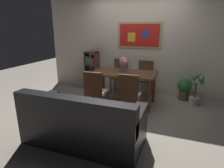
% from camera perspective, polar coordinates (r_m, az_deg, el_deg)
% --- Properties ---
extents(ground_plane, '(12.00, 12.00, 0.00)m').
position_cam_1_polar(ground_plane, '(4.14, 2.23, -7.95)').
color(ground_plane, gray).
extents(wall_back_with_painting, '(5.20, 0.14, 2.60)m').
position_cam_1_polar(wall_back_with_painting, '(5.17, 7.53, 11.84)').
color(wall_back_with_painting, beige).
rests_on(wall_back_with_painting, ground_plane).
extents(dining_table, '(1.46, 0.81, 0.75)m').
position_cam_1_polar(dining_table, '(4.33, 3.55, 2.24)').
color(dining_table, brown).
rests_on(dining_table, ground_plane).
extents(dining_chair_far_left, '(0.40, 0.41, 0.91)m').
position_cam_1_polar(dining_chair_far_left, '(5.16, 2.32, 3.33)').
color(dining_chair_far_left, brown).
rests_on(dining_chair_far_left, ground_plane).
extents(dining_chair_near_right, '(0.40, 0.41, 0.91)m').
position_cam_1_polar(dining_chair_near_right, '(3.60, 5.33, -2.63)').
color(dining_chair_near_right, brown).
rests_on(dining_chair_near_right, ground_plane).
extents(dining_chair_near_left, '(0.40, 0.41, 0.91)m').
position_cam_1_polar(dining_chair_near_left, '(3.79, -5.07, -1.63)').
color(dining_chair_near_left, brown).
rests_on(dining_chair_near_left, ground_plane).
extents(dining_chair_far_right, '(0.40, 0.41, 0.91)m').
position_cam_1_polar(dining_chair_far_right, '(4.95, 9.89, 2.52)').
color(dining_chair_far_right, brown).
rests_on(dining_chair_far_right, ground_plane).
extents(leather_couch, '(1.80, 0.84, 0.84)m').
position_cam_1_polar(leather_couch, '(2.96, -9.04, -12.04)').
color(leather_couch, black).
rests_on(leather_couch, ground_plane).
extents(bookshelf, '(0.36, 0.28, 1.09)m').
position_cam_1_polar(bookshelf, '(5.47, -6.09, 3.76)').
color(bookshelf, brown).
rests_on(bookshelf, ground_plane).
extents(potted_ivy, '(0.33, 0.33, 0.55)m').
position_cam_1_polar(potted_ivy, '(4.97, 21.02, -1.23)').
color(potted_ivy, brown).
rests_on(potted_ivy, ground_plane).
extents(potted_palm, '(0.40, 0.41, 0.80)m').
position_cam_1_polar(potted_palm, '(4.72, 23.93, -1.82)').
color(potted_palm, '#B2ADA3').
rests_on(potted_palm, ground_plane).
extents(flower_vase, '(0.21, 0.21, 0.34)m').
position_cam_1_polar(flower_vase, '(4.29, 3.58, 6.26)').
color(flower_vase, slate).
rests_on(flower_vase, dining_table).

